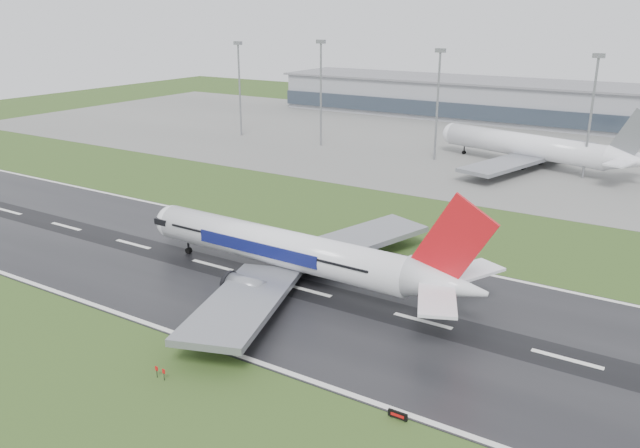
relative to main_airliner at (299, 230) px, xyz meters
The scene contains 11 objects.
ground 9.88m from the main_airliner, 32.67° to the right, with size 520.00×520.00×0.00m, color #2B4519.
runway 9.84m from the main_airliner, 32.67° to the right, with size 400.00×45.00×0.10m, color black.
apron 123.69m from the main_airliner, 88.77° to the left, with size 400.00×130.00×0.08m, color slate.
terminal 183.34m from the main_airliner, 89.18° to the left, with size 240.00×36.00×15.00m, color gray.
main_airliner is the anchor object (origin of this frame).
parked_airliner 104.89m from the main_airliner, 84.64° to the left, with size 64.65×60.19×18.95m, color white, non-canonical shape.
runway_sign 39.72m from the main_airliner, 39.86° to the right, with size 2.30×0.26×1.04m, color black, non-canonical shape.
floodmast_0 134.43m from the main_airliner, 132.93° to the left, with size 0.64×0.64×31.58m, color gray.
floodmast_1 114.16m from the main_airliner, 120.37° to the left, with size 0.64×0.64×32.83m, color gray.
floodmast_2 99.99m from the main_airliner, 99.89° to the left, with size 0.64×0.64×31.34m, color gray.
floodmast_3 101.72m from the main_airliner, 75.54° to the left, with size 0.64×0.64×31.34m, color gray.
Camera 1 is at (51.64, -78.09, 42.55)m, focal length 35.83 mm.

